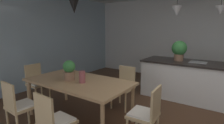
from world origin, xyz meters
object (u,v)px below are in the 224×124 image
Objects in this scene: chair_window_end at (37,82)px; chair_kitchen_end at (146,113)px; chair_far_right at (124,86)px; kitchen_island at (191,80)px; chair_near_left at (19,105)px; chair_near_right at (54,121)px; vase_on_dining_table at (82,77)px; dining_table at (79,84)px; potted_plant_on_island at (179,49)px; potted_plant_on_table at (69,70)px.

chair_window_end and chair_kitchen_end have the same top height.
kitchen_island is (1.09, 1.29, -0.01)m from chair_far_right.
chair_kitchen_end is at bearing -95.06° from kitchen_island.
chair_far_right is (1.77, 0.89, 0.00)m from chair_window_end.
chair_near_left and chair_kitchen_end have the same top height.
chair_near_right is 4.20× the size of vase_on_dining_table.
dining_table is 0.85× the size of kitchen_island.
kitchen_island is (1.53, 2.18, -0.21)m from dining_table.
chair_kitchen_end is 2.29m from potted_plant_on_island.
chair_window_end is 1.80× the size of potted_plant_on_island.
kitchen_island reaches higher than chair_far_right.
chair_near_right and chair_kitchen_end have the same top height.
chair_far_right is 1.69m from kitchen_island.
vase_on_dining_table reaches higher than dining_table.
chair_near_right is 1.00× the size of chair_window_end.
kitchen_island reaches higher than chair_kitchen_end.
chair_kitchen_end is at bearing 0.12° from dining_table.
kitchen_island is at bearing 84.94° from chair_kitchen_end.
potted_plant_on_table is at bearing -121.18° from chair_far_right.
chair_far_right reaches higher than dining_table.
potted_plant_on_island reaches higher than dining_table.
chair_near_right is at bearing -54.39° from potted_plant_on_table.
dining_table is at bearing 63.87° from chair_near_left.
kitchen_island reaches higher than chair_window_end.
chair_near_left is at bearing -118.07° from potted_plant_on_island.
chair_near_right is (0.43, -0.89, -0.20)m from dining_table.
dining_table is at bearing -118.84° from potted_plant_on_island.
chair_near_left is 2.38× the size of potted_plant_on_table.
chair_near_right is 3.24m from potted_plant_on_island.
chair_kitchen_end is at bearing 44.67° from chair_near_right.
chair_near_right is 1.80× the size of potted_plant_on_island.
kitchen_island is (1.09, 3.07, -0.01)m from chair_near_right.
chair_kitchen_end is at bearing -86.51° from potted_plant_on_island.
kitchen_island is at bearing 70.37° from chair_near_right.
potted_plant_on_island reaches higher than chair_far_right.
chair_kitchen_end is 2.19m from kitchen_island.
chair_window_end and chair_far_right have the same top height.
vase_on_dining_table is (-1.18, -0.06, 0.36)m from chair_kitchen_end.
chair_window_end is 2.67m from chair_kitchen_end.
chair_kitchen_end is 4.20× the size of vase_on_dining_table.
potted_plant_on_island is 2.64m from potted_plant_on_table.
chair_window_end is 1.27m from potted_plant_on_table.
chair_kitchen_end is at bearing 3.13° from vase_on_dining_table.
chair_far_right is 0.38× the size of kitchen_island.
chair_kitchen_end is 2.38× the size of potted_plant_on_table.
potted_plant_on_table reaches higher than chair_near_left.
chair_near_left is 1.26m from chair_window_end.
chair_kitchen_end is (0.90, 0.89, 0.00)m from chair_near_right.
chair_near_left reaches higher than dining_table.
potted_plant_on_table reaches higher than chair_kitchen_end.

